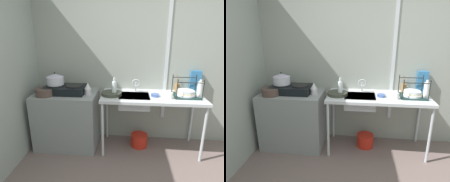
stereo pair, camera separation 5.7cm
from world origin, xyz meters
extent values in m
cube|color=#979C92|center=(0.00, 1.73, 1.27)|extent=(4.52, 0.10, 2.54)
cube|color=silver|center=(0.16, 1.68, 1.40)|extent=(0.05, 0.01, 2.03)
cube|color=gray|center=(-1.32, 1.38, 0.42)|extent=(0.91, 0.61, 0.85)
cube|color=silver|center=(-0.07, 1.38, 0.83)|extent=(1.43, 0.61, 0.04)
cylinder|color=silver|center=(-0.74, 1.11, 0.40)|extent=(0.04, 0.04, 0.81)
cylinder|color=silver|center=(0.61, 1.11, 0.40)|extent=(0.04, 0.04, 0.81)
cylinder|color=silver|center=(-0.74, 1.64, 0.40)|extent=(0.04, 0.04, 0.81)
cylinder|color=silver|center=(0.61, 1.64, 0.40)|extent=(0.04, 0.04, 0.81)
cube|color=black|center=(-1.33, 1.38, 0.90)|extent=(0.59, 0.37, 0.11)
cylinder|color=black|center=(-1.47, 1.38, 0.97)|extent=(0.25, 0.25, 0.02)
cylinder|color=black|center=(-1.19, 1.38, 0.97)|extent=(0.25, 0.25, 0.02)
cylinder|color=silver|center=(-1.47, 1.38, 1.03)|extent=(0.25, 0.25, 0.12)
cone|color=silver|center=(-1.47, 1.38, 1.11)|extent=(0.25, 0.25, 0.04)
sphere|color=black|center=(-1.47, 1.38, 1.15)|extent=(0.02, 0.02, 0.02)
cylinder|color=#4E3B35|center=(-1.57, 1.23, 0.90)|extent=(0.26, 0.26, 0.11)
cylinder|color=silver|center=(-0.98, 1.34, 0.89)|extent=(0.10, 0.10, 0.09)
cone|color=silver|center=(-0.98, 1.34, 0.98)|extent=(0.09, 0.09, 0.09)
cube|color=silver|center=(-0.31, 1.35, 0.77)|extent=(0.43, 0.35, 0.17)
cylinder|color=silver|center=(-0.29, 1.56, 0.92)|extent=(0.02, 0.02, 0.14)
torus|color=silver|center=(-0.29, 1.51, 0.99)|extent=(0.12, 0.02, 0.12)
cylinder|color=#373A2F|center=(-0.64, 1.34, 0.87)|extent=(0.29, 0.29, 0.04)
cylinder|color=black|center=(0.24, 1.24, 0.99)|extent=(0.01, 0.01, 0.28)
cylinder|color=black|center=(0.57, 1.24, 0.99)|extent=(0.01, 0.01, 0.28)
cylinder|color=black|center=(0.24, 1.55, 0.99)|extent=(0.01, 0.01, 0.28)
cylinder|color=black|center=(0.57, 1.55, 0.99)|extent=(0.01, 0.01, 0.28)
cylinder|color=black|center=(0.41, 1.24, 1.08)|extent=(0.33, 0.01, 0.01)
cylinder|color=black|center=(0.41, 1.55, 1.08)|extent=(0.33, 0.01, 0.01)
cube|color=#142B28|center=(0.41, 1.39, 0.86)|extent=(0.35, 0.32, 0.01)
cylinder|color=white|center=(0.40, 1.39, 0.88)|extent=(0.26, 0.26, 0.03)
cylinder|color=beige|center=(0.40, 1.39, 0.90)|extent=(0.24, 0.24, 0.03)
cylinder|color=white|center=(0.40, 1.39, 0.92)|extent=(0.23, 0.23, 0.03)
cylinder|color=silver|center=(0.17, 1.26, 0.89)|extent=(0.07, 0.07, 0.09)
cylinder|color=#4864AB|center=(-0.02, 1.34, 0.87)|extent=(0.11, 0.11, 0.04)
cylinder|color=white|center=(-0.60, 1.35, 0.95)|extent=(0.07, 0.07, 0.20)
cylinder|color=white|center=(-0.60, 1.35, 1.07)|extent=(0.03, 0.03, 0.06)
cylinder|color=white|center=(0.57, 1.35, 0.96)|extent=(0.07, 0.07, 0.22)
cylinder|color=white|center=(0.57, 1.35, 1.09)|extent=(0.03, 0.03, 0.03)
cube|color=teal|center=(0.59, 1.63, 1.01)|extent=(0.16, 0.09, 0.32)
cylinder|color=#9D7040|center=(0.34, 1.63, 0.91)|extent=(0.08, 0.08, 0.12)
cylinder|color=olive|center=(0.34, 1.63, 0.99)|extent=(0.02, 0.07, 0.20)
cylinder|color=red|center=(-0.21, 1.42, 0.09)|extent=(0.26, 0.26, 0.19)
camera|label=1|loc=(-0.39, -1.24, 1.72)|focal=30.70mm
camera|label=2|loc=(-0.33, -1.24, 1.72)|focal=30.70mm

